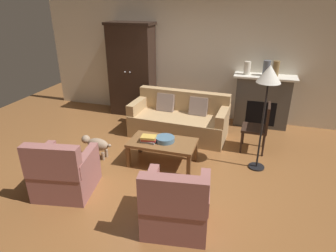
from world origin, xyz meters
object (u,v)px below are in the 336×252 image
Objects in this scene: side_chair_wooden at (260,125)px; dog at (96,144)px; fireplace at (262,101)px; mantel_vase_cream at (247,68)px; coffee_table at (163,144)px; book_stack at (149,139)px; armchair_near_left at (64,173)px; armoire at (132,70)px; couch at (179,120)px; mantel_vase_slate at (267,68)px; floor_lamp at (269,81)px; armchair_near_right at (176,205)px; fruit_bowl at (165,139)px; mantel_vase_bronze at (276,69)px.

side_chair_wooden is 1.57× the size of dog.
mantel_vase_cream is (-0.38, -0.02, 0.69)m from fireplace.
coffee_table is 1.19m from dog.
armchair_near_left is (-0.89, -1.07, -0.16)m from book_stack.
armoire is 1.80m from couch.
couch is at bearing 65.55° from armchair_near_left.
mantel_vase_slate is at bearing 0.00° from mantel_vase_cream.
floor_lamp reaches higher than couch.
armoire is at bearing 123.89° from coffee_table.
mantel_vase_slate is 3.76m from armchair_near_right.
side_chair_wooden reaches higher than armchair_near_right.
side_chair_wooden reaches higher than armchair_near_left.
couch is 2.18× the size of side_chair_wooden.
mantel_vase_cream reaches higher than dog.
side_chair_wooden is (0.36, -1.20, -0.74)m from mantel_vase_cream.
fruit_bowl is at bearing -55.15° from armoire.
mantel_vase_bronze is at bearing 37.94° from dog.
mantel_vase_slate reaches higher than book_stack.
coffee_table is 1.93m from floor_lamp.
mantel_vase_bronze is at bearing 83.97° from floor_lamp.
fireplace is at bearing 75.13° from armchair_near_right.
fireplace reaches higher than armchair_near_left.
book_stack is at bearing -128.00° from fireplace.
couch is 1.20m from coffee_table.
side_chair_wooden is at bearing 38.70° from armchair_near_left.
floor_lamp is at bearing 12.21° from coffee_table.
book_stack is 2.95m from mantel_vase_slate.
floor_lamp is 3.02m from dog.
armchair_near_left is at bearing -134.14° from fruit_bowl.
coffee_table is at bearing 5.47° from dog.
couch reaches higher than dog.
side_chair_wooden is at bearing -99.44° from mantel_vase_bronze.
couch is 2.21m from mantel_vase_bronze.
side_chair_wooden is (2.62, 2.10, 0.20)m from armchair_near_left.
fireplace is 2.85m from book_stack.
armchair_near_right is at bearing -104.87° from fireplace.
mantel_vase_cream is (2.57, 0.06, 0.20)m from armoire.
book_stack reaches higher than fruit_bowl.
coffee_table is at bearing -88.66° from couch.
armchair_near_left is 3.24m from floor_lamp.
armchair_near_right is 1.53× the size of dog.
armchair_near_left is at bearing -128.51° from fireplace.
mantel_vase_cream is at bearing 62.15° from fruit_bowl.
fireplace is 0.64× the size of couch.
armchair_near_right is 0.51× the size of floor_lamp.
mantel_vase_slate is (-0.00, -0.02, 0.71)m from fireplace.
book_stack is at bearing -158.96° from fruit_bowl.
fireplace is at bearing 54.98° from fruit_bowl.
fruit_bowl is 0.55× the size of dog.
dog is at bearing -173.79° from fruit_bowl.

